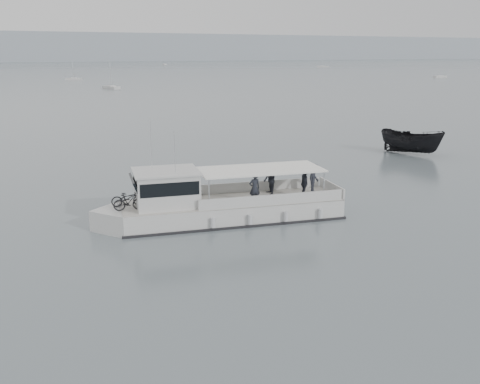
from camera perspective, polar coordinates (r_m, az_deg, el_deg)
name	(u,v)px	position (r m, az deg, el deg)	size (l,w,h in m)	color
ground	(122,221)	(31.56, -12.47, -3.09)	(1400.00, 1400.00, 0.00)	#546063
tour_boat	(211,205)	(30.62, -3.11, -1.37)	(14.50, 5.74, 6.04)	silver
dark_motorboat	(411,141)	(53.60, 17.81, 5.16)	(2.36, 6.26, 2.42)	black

